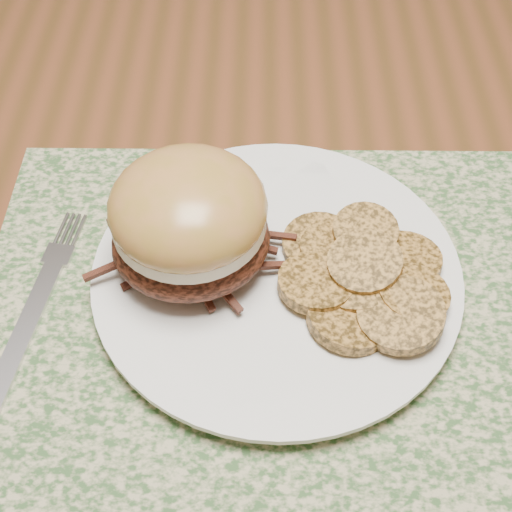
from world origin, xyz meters
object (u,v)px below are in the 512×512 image
Objects in this scene: dining_table at (79,194)px; dinner_plate at (277,275)px; pork_sandwich at (189,221)px; fork at (37,302)px.

dinner_plate is at bearing -41.24° from dining_table.
pork_sandwich reaches higher than dinner_plate.
dining_table is 5.77× the size of dinner_plate.
dining_table is 0.21m from fork.
dinner_plate is 0.18m from fork.
dinner_plate is 1.80× the size of pork_sandwich.
pork_sandwich is at bearing -50.94° from dining_table.
dining_table is at bearing 111.32° from pork_sandwich.
dinner_plate reaches higher than dining_table.
fork is (-0.18, -0.02, -0.01)m from dinner_plate.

